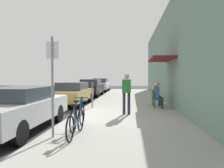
{
  "coord_description": "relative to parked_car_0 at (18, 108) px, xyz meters",
  "views": [
    {
      "loc": [
        2.42,
        -8.4,
        1.69
      ],
      "look_at": [
        0.92,
        7.98,
        1.11
      ],
      "focal_mm": 33.66,
      "sensor_mm": 36.0,
      "label": 1
    }
  ],
  "objects": [
    {
      "name": "street_sign",
      "position": [
        1.5,
        -1.0,
        0.92
      ],
      "size": [
        0.32,
        0.06,
        2.6
      ],
      "color": "gray",
      "rests_on": "sidewalk_slab"
    },
    {
      "name": "bicycle_0",
      "position": [
        1.92,
        -0.07,
        -0.24
      ],
      "size": [
        0.46,
        1.71,
        0.9
      ],
      "color": "black",
      "rests_on": "sidewalk_slab"
    },
    {
      "name": "parked_car_1",
      "position": [
        0.0,
        6.01,
        -0.01
      ],
      "size": [
        1.8,
        4.4,
        1.35
      ],
      "color": "#A58433",
      "rests_on": "ground_plane"
    },
    {
      "name": "building_facade",
      "position": [
        5.75,
        4.16,
        2.21
      ],
      "size": [
        1.4,
        32.0,
        5.86
      ],
      "color": "gray",
      "rests_on": "ground_plane"
    },
    {
      "name": "cafe_chair_1",
      "position": [
        4.8,
        5.26,
        -0.09
      ],
      "size": [
        0.46,
        0.46,
        0.87
      ],
      "color": "#14592D",
      "rests_on": "sidewalk_slab"
    },
    {
      "name": "seated_patron_0",
      "position": [
        4.86,
        4.36,
        0.1
      ],
      "size": [
        0.48,
        0.43,
        1.29
      ],
      "color": "#232838",
      "rests_on": "sidewalk_slab"
    },
    {
      "name": "cafe_chair_0",
      "position": [
        4.8,
        4.37,
        -0.09
      ],
      "size": [
        0.52,
        0.52,
        0.87
      ],
      "color": "#14592D",
      "rests_on": "sidewalk_slab"
    },
    {
      "name": "parking_meter",
      "position": [
        1.55,
        4.24,
        0.17
      ],
      "size": [
        0.12,
        0.1,
        1.32
      ],
      "color": "slate",
      "rests_on": "sidewalk_slab"
    },
    {
      "name": "ground_plane",
      "position": [
        1.1,
        2.16,
        -0.72
      ],
      "size": [
        60.0,
        60.0,
        0.0
      ],
      "primitive_type": "plane",
      "color": "#2D2D30"
    },
    {
      "name": "parked_car_3",
      "position": [
        0.0,
        17.55,
        0.05
      ],
      "size": [
        1.8,
        4.4,
        1.49
      ],
      "color": "silver",
      "rests_on": "ground_plane"
    },
    {
      "name": "sidewalk_slab",
      "position": [
        3.35,
        4.16,
        -0.66
      ],
      "size": [
        4.5,
        32.0,
        0.12
      ],
      "primitive_type": "cube",
      "color": "#9E9B93",
      "rests_on": "ground_plane"
    },
    {
      "name": "parked_car_0",
      "position": [
        0.0,
        0.0,
        0.0
      ],
      "size": [
        1.8,
        4.4,
        1.36
      ],
      "color": "#B7B7BC",
      "rests_on": "ground_plane"
    },
    {
      "name": "seated_patron_1",
      "position": [
        4.86,
        5.27,
        0.1
      ],
      "size": [
        0.44,
        0.37,
        1.29
      ],
      "color": "#232838",
      "rests_on": "sidewalk_slab"
    },
    {
      "name": "bicycle_1",
      "position": [
        2.07,
        -0.84,
        -0.24
      ],
      "size": [
        0.46,
        1.71,
        0.9
      ],
      "color": "black",
      "rests_on": "sidewalk_slab"
    },
    {
      "name": "parked_car_2",
      "position": [
        0.0,
        11.71,
        0.04
      ],
      "size": [
        1.8,
        4.4,
        1.46
      ],
      "color": "black",
      "rests_on": "ground_plane"
    },
    {
      "name": "pedestrian_standing",
      "position": [
        3.33,
        2.46,
        0.4
      ],
      "size": [
        0.36,
        0.22,
        1.7
      ],
      "color": "#232838",
      "rests_on": "sidewalk_slab"
    }
  ]
}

